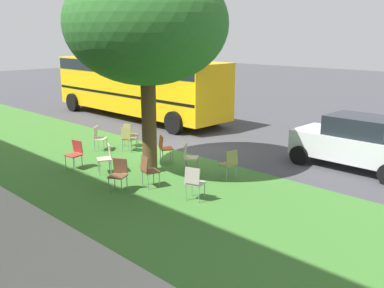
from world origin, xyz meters
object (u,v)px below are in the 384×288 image
at_px(chair_3, 106,156).
at_px(chair_6, 194,181).
at_px(chair_4, 189,155).
at_px(chair_8, 119,172).
at_px(chair_9, 129,133).
at_px(parked_car, 356,142).
at_px(chair_1, 128,137).
at_px(chair_5, 229,162).
at_px(chair_10, 98,136).
at_px(chair_0, 75,152).
at_px(school_bus, 137,82).
at_px(chair_7, 164,146).
at_px(chair_2, 148,169).
at_px(street_tree, 147,25).

height_order(chair_3, chair_6, same).
distance_m(chair_4, chair_6, 2.34).
bearing_deg(chair_8, chair_9, -41.00).
bearing_deg(parked_car, chair_3, 48.21).
xyz_separation_m(chair_1, chair_3, (-1.52, 1.96, 0.00)).
bearing_deg(chair_5, chair_10, 8.24).
xyz_separation_m(chair_0, school_bus, (5.32, -6.69, 1.24)).
height_order(chair_8, chair_10, same).
xyz_separation_m(chair_6, chair_7, (3.06, -1.76, 0.00)).
bearing_deg(school_bus, chair_8, 138.73).
height_order(chair_0, chair_9, same).
height_order(chair_2, chair_6, same).
xyz_separation_m(chair_1, chair_10, (0.85, 0.67, 0.00)).
bearing_deg(chair_0, chair_6, -171.77).
distance_m(chair_7, school_bus, 8.08).
distance_m(chair_0, chair_8, 2.62).
bearing_deg(parked_car, chair_10, 30.50).
height_order(chair_0, chair_10, same).
height_order(chair_1, chair_3, same).
bearing_deg(street_tree, chair_2, 137.97).
bearing_deg(chair_5, chair_8, 61.56).
height_order(chair_1, chair_8, same).
bearing_deg(school_bus, chair_5, 155.97).
distance_m(chair_0, chair_4, 3.53).
bearing_deg(chair_1, chair_7, -179.04).
bearing_deg(chair_6, chair_4, -42.06).
xyz_separation_m(chair_2, chair_6, (-1.57, -0.17, 0.00)).
bearing_deg(chair_1, chair_6, 160.69).
bearing_deg(chair_7, chair_2, 127.70).
bearing_deg(chair_4, parked_car, -131.25).
bearing_deg(chair_0, chair_4, -141.08).
relative_size(chair_1, chair_8, 1.00).
relative_size(street_tree, chair_8, 6.85).
height_order(chair_0, chair_5, same).
distance_m(chair_0, chair_1, 2.42).
distance_m(chair_4, chair_7, 1.33).
distance_m(chair_2, chair_8, 0.81).
xyz_separation_m(chair_1, chair_6, (-4.94, 1.73, 0.00)).
distance_m(chair_1, chair_2, 3.86).
bearing_deg(chair_10, chair_1, -141.87).
xyz_separation_m(chair_0, chair_9, (0.93, -2.82, 0.00)).
height_order(chair_3, school_bus, school_bus).
bearing_deg(chair_10, chair_9, -108.16).
bearing_deg(chair_7, chair_3, 79.85).
relative_size(chair_4, chair_10, 1.00).
relative_size(chair_1, chair_4, 1.00).
distance_m(chair_7, chair_9, 2.40).
distance_m(chair_4, parked_car, 5.17).
distance_m(chair_3, chair_8, 1.68).
bearing_deg(chair_2, chair_7, -52.30).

